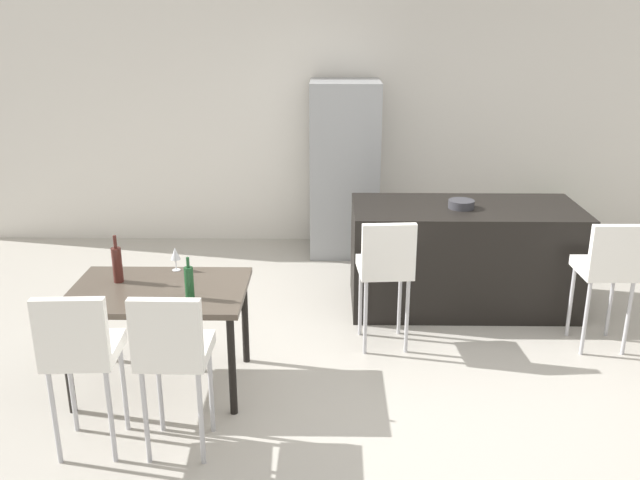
{
  "coord_description": "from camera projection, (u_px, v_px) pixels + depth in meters",
  "views": [
    {
      "loc": [
        -0.69,
        -4.63,
        2.53
      ],
      "look_at": [
        -0.76,
        0.28,
        0.85
      ],
      "focal_mm": 38.01,
      "sensor_mm": 36.0,
      "label": 1
    }
  ],
  "objects": [
    {
      "name": "ground_plane",
      "position": [
        419.0,
        357.0,
        5.19
      ],
      "size": [
        10.0,
        10.0,
        0.0
      ],
      "primitive_type": "plane",
      "color": "#ADA89E"
    },
    {
      "name": "back_wall",
      "position": [
        393.0,
        113.0,
        7.43
      ],
      "size": [
        10.0,
        0.12,
        2.9
      ],
      "primitive_type": "cube",
      "color": "silver",
      "rests_on": "ground_plane"
    },
    {
      "name": "kitchen_island",
      "position": [
        463.0,
        256.0,
        5.97
      ],
      "size": [
        1.96,
        0.89,
        0.92
      ],
      "primitive_type": "cube",
      "color": "black",
      "rests_on": "ground_plane"
    },
    {
      "name": "bar_chair_left",
      "position": [
        386.0,
        264.0,
        5.13
      ],
      "size": [
        0.43,
        0.43,
        1.05
      ],
      "color": "white",
      "rests_on": "ground_plane"
    },
    {
      "name": "bar_chair_middle",
      "position": [
        609.0,
        265.0,
        5.1
      ],
      "size": [
        0.41,
        0.41,
        1.05
      ],
      "color": "white",
      "rests_on": "ground_plane"
    },
    {
      "name": "dining_table",
      "position": [
        159.0,
        299.0,
        4.6
      ],
      "size": [
        1.19,
        0.82,
        0.74
      ],
      "color": "#4C4238",
      "rests_on": "ground_plane"
    },
    {
      "name": "dining_chair_near",
      "position": [
        80.0,
        348.0,
        3.86
      ],
      "size": [
        0.42,
        0.42,
        1.05
      ],
      "color": "white",
      "rests_on": "ground_plane"
    },
    {
      "name": "dining_chair_far",
      "position": [
        172.0,
        348.0,
        3.85
      ],
      "size": [
        0.4,
        0.4,
        1.05
      ],
      "color": "white",
      "rests_on": "ground_plane"
    },
    {
      "name": "wine_bottle_left",
      "position": [
        189.0,
        282.0,
        4.38
      ],
      "size": [
        0.06,
        0.06,
        0.29
      ],
      "color": "#194723",
      "rests_on": "dining_table"
    },
    {
      "name": "wine_bottle_corner",
      "position": [
        117.0,
        264.0,
        4.64
      ],
      "size": [
        0.07,
        0.07,
        0.34
      ],
      "color": "#471E19",
      "rests_on": "dining_table"
    },
    {
      "name": "wine_glass_middle",
      "position": [
        175.0,
        254.0,
        4.85
      ],
      "size": [
        0.07,
        0.07,
        0.17
      ],
      "color": "silver",
      "rests_on": "dining_table"
    },
    {
      "name": "refrigerator",
      "position": [
        344.0,
        169.0,
        7.19
      ],
      "size": [
        0.72,
        0.68,
        1.84
      ],
      "primitive_type": "cube",
      "color": "#939699",
      "rests_on": "ground_plane"
    },
    {
      "name": "fruit_bowl",
      "position": [
        461.0,
        204.0,
        5.76
      ],
      "size": [
        0.22,
        0.22,
        0.07
      ],
      "primitive_type": "cylinder",
      "color": "#333338",
      "rests_on": "kitchen_island"
    },
    {
      "name": "potted_plant",
      "position": [
        561.0,
        226.0,
        7.35
      ],
      "size": [
        0.32,
        0.32,
        0.53
      ],
      "color": "#38383D",
      "rests_on": "ground_plane"
    }
  ]
}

